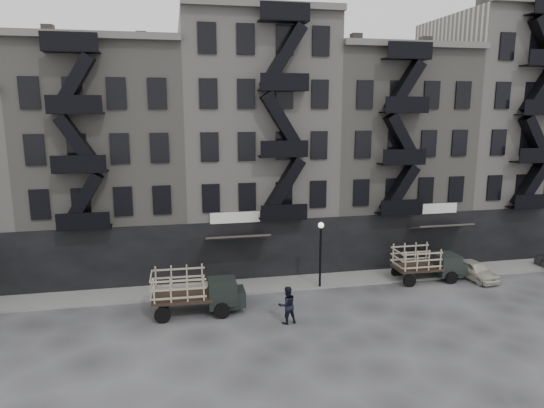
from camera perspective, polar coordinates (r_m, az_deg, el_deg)
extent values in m
plane|color=#38383A|center=(28.04, 1.23, -12.22)|extent=(140.00, 140.00, 0.00)
cube|color=slate|center=(31.41, -0.30, -9.42)|extent=(55.00, 2.50, 0.15)
cube|color=slate|center=(35.51, -18.47, 4.76)|extent=(10.00, 10.00, 15.00)
cube|color=black|center=(31.77, -18.88, -6.14)|extent=(10.00, 0.35, 4.00)
cube|color=#595651|center=(30.48, -20.58, 18.17)|extent=(10.00, 0.50, 0.40)
cube|color=#4C4744|center=(36.07, -24.27, 17.37)|extent=(0.70, 0.70, 1.20)
cube|color=#4C4744|center=(35.38, -15.11, 18.09)|extent=(0.70, 0.70, 1.20)
cube|color=gray|center=(35.63, -2.30, 6.96)|extent=(10.00, 10.00, 17.00)
cube|color=black|center=(32.00, -0.76, -5.39)|extent=(10.00, 0.35, 4.00)
cube|color=#595651|center=(31.04, -0.77, 22.46)|extent=(10.00, 0.50, 0.40)
cube|color=#4C4744|center=(35.74, -7.53, 21.54)|extent=(0.70, 0.70, 1.20)
cube|color=#4C4744|center=(36.58, 1.74, 21.39)|extent=(0.70, 0.70, 1.20)
cube|color=slate|center=(38.61, 12.60, 5.55)|extent=(10.00, 10.00, 15.00)
cube|color=black|center=(35.20, 15.49, -4.26)|extent=(10.00, 0.35, 4.00)
cube|color=#595651|center=(34.03, 16.87, 17.60)|extent=(10.00, 0.50, 0.40)
cube|color=#4C4744|center=(37.56, 8.76, 17.92)|extent=(0.70, 0.70, 1.20)
cube|color=#4C4744|center=(39.76, 16.57, 17.22)|extent=(0.70, 0.70, 1.20)
cube|color=gray|center=(43.55, 24.89, 7.39)|extent=(10.00, 10.00, 18.00)
cube|color=black|center=(40.66, 28.17, -3.13)|extent=(10.00, 0.35, 4.00)
cube|color=#4C4744|center=(42.44, 22.55, 20.54)|extent=(0.70, 0.70, 1.20)
cube|color=#4C4744|center=(45.62, 28.63, 19.34)|extent=(0.70, 0.70, 1.20)
cylinder|color=black|center=(30.43, 5.71, -6.34)|extent=(0.14, 0.14, 4.00)
sphere|color=silver|center=(29.86, 5.78, -2.49)|extent=(0.36, 0.36, 0.36)
cube|color=black|center=(27.45, -10.51, -10.69)|extent=(3.28, 1.97, 0.17)
cube|color=black|center=(27.48, -5.87, -10.32)|extent=(1.56, 1.75, 1.43)
cube|color=black|center=(27.65, -4.05, -10.78)|extent=(0.79, 1.44, 0.86)
cylinder|color=black|center=(26.85, -5.88, -12.40)|extent=(0.86, 0.23, 0.86)
cylinder|color=black|center=(28.60, -6.19, -10.88)|extent=(0.86, 0.23, 0.86)
cylinder|color=black|center=(26.83, -12.75, -12.65)|extent=(0.86, 0.23, 0.86)
cylinder|color=black|center=(28.58, -12.61, -11.11)|extent=(0.86, 0.23, 0.86)
cube|color=black|center=(33.28, 16.76, -7.15)|extent=(3.03, 1.79, 0.16)
cube|color=black|center=(34.24, 19.82, -6.67)|extent=(1.43, 1.61, 1.33)
cube|color=black|center=(34.73, 20.93, -6.96)|extent=(0.72, 1.34, 0.80)
cylinder|color=black|center=(33.67, 20.40, -8.13)|extent=(0.80, 0.20, 0.80)
cylinder|color=black|center=(35.10, 18.87, -7.23)|extent=(0.80, 0.20, 0.80)
cylinder|color=black|center=(32.27, 15.90, -8.69)|extent=(0.80, 0.20, 0.80)
cylinder|color=black|center=(33.76, 14.52, -7.71)|extent=(0.80, 0.20, 0.80)
imported|color=beige|center=(35.05, 22.73, -7.18)|extent=(1.91, 3.74, 1.22)
imported|color=black|center=(25.96, 1.78, -11.78)|extent=(1.12, 0.95, 2.04)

